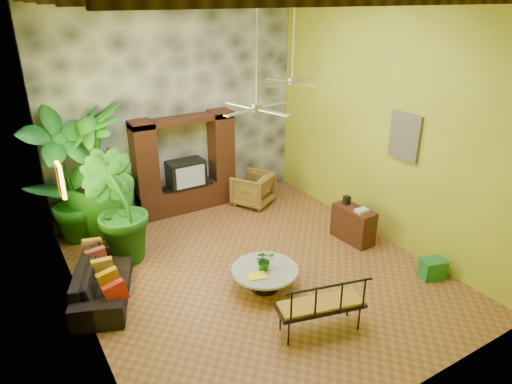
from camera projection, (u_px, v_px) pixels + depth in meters
ground at (255, 270)px, 8.61m from camera, size 7.00×7.00×0.00m
back_wall at (175, 103)px, 10.36m from camera, size 6.00×0.02×5.00m
left_wall at (66, 177)px, 6.19m from camera, size 0.02×7.00×5.00m
right_wall at (384, 119)px, 9.05m from camera, size 0.02×7.00×5.00m
stone_accent_wall at (176, 104)px, 10.31m from camera, size 5.98×0.10×4.98m
entertainment_center at (186, 171)px, 10.69m from camera, size 2.40×0.55×2.30m
ceiling_fan_front at (257, 94)px, 6.85m from camera, size 1.28×1.28×1.86m
ceiling_fan_back at (293, 71)px, 8.96m from camera, size 1.28×1.28×1.86m
wall_art_mask at (61, 180)px, 7.15m from camera, size 0.06×0.32×0.55m
wall_art_painting at (405, 137)px, 8.64m from camera, size 0.06×0.70×0.90m
sofa at (104, 278)px, 7.83m from camera, size 1.55×2.28×0.62m
wicker_armchair at (253, 189)px, 11.17m from camera, size 1.17×1.18×0.80m
tall_plant_a at (66, 178)px, 9.08m from camera, size 1.75×1.46×2.84m
tall_plant_b at (116, 209)px, 8.56m from camera, size 1.53×1.51×2.16m
tall_plant_c at (97, 171)px, 9.52m from camera, size 1.84×1.84×2.79m
coffee_table at (265, 276)px, 7.97m from camera, size 1.17×1.17×0.40m
centerpiece_plant at (265, 260)px, 7.83m from camera, size 0.39×0.36×0.37m
yellow_tray at (257, 276)px, 7.68m from camera, size 0.35×0.29×0.03m
iron_bench at (324, 303)px, 6.80m from camera, size 1.42×0.82×0.57m
side_console at (353, 224)px, 9.52m from camera, size 0.47×0.95×0.74m
green_bin at (433, 268)px, 8.32m from camera, size 0.50×0.43×0.37m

